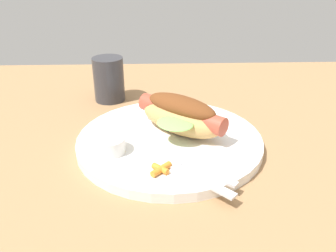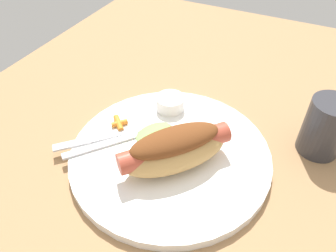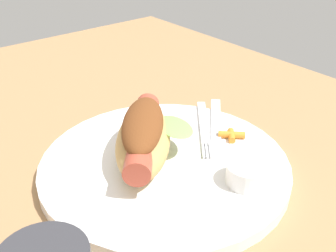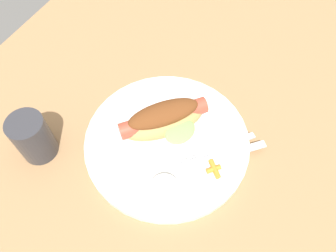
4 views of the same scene
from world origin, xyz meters
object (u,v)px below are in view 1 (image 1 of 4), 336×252
at_px(plate, 170,141).
at_px(drinking_cup, 109,79).
at_px(sauce_ramekin, 109,145).
at_px(hot_dog, 181,114).
at_px(knife, 192,175).
at_px(carrot_garnish, 161,169).
at_px(fork, 191,166).

bearing_deg(plate, drinking_cup, -58.87).
bearing_deg(drinking_cup, plate, 121.13).
height_order(plate, drinking_cup, drinking_cup).
bearing_deg(sauce_ramekin, hot_dog, -149.95).
bearing_deg(knife, hot_dog, -42.43).
bearing_deg(hot_dog, sauce_ramekin, 70.99).
height_order(plate, hot_dog, hot_dog).
relative_size(plate, carrot_garnish, 9.55).
relative_size(sauce_ramekin, drinking_cup, 0.53).
xyz_separation_m(knife, carrot_garnish, (0.04, -0.01, 0.00)).
bearing_deg(drinking_cup, hot_dog, 127.77).
height_order(sauce_ramekin, fork, sauce_ramekin).
bearing_deg(knife, carrot_garnish, 28.06).
distance_m(hot_dog, fork, 0.12).
distance_m(knife, drinking_cup, 0.35).
xyz_separation_m(hot_dog, fork, (-0.01, 0.11, -0.03)).
bearing_deg(plate, knife, 102.16).
bearing_deg(knife, sauce_ramekin, 14.57).
relative_size(plate, knife, 2.19).
relative_size(hot_dog, fork, 1.29).
xyz_separation_m(sauce_ramekin, knife, (-0.12, 0.07, -0.01)).
bearing_deg(hot_dog, carrot_garnish, 114.68).
relative_size(fork, carrot_garnish, 3.86).
xyz_separation_m(plate, drinking_cup, (0.12, -0.20, 0.04)).
distance_m(fork, drinking_cup, 0.33).
xyz_separation_m(knife, drinking_cup, (0.15, -0.32, 0.03)).
relative_size(knife, carrot_garnish, 4.36).
distance_m(fork, knife, 0.02).
distance_m(sauce_ramekin, carrot_garnish, 0.10).
distance_m(fork, carrot_garnish, 0.05).
height_order(carrot_garnish, drinking_cup, drinking_cup).
height_order(fork, drinking_cup, drinking_cup).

